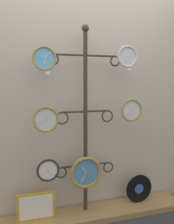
% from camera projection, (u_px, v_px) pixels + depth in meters
% --- Properties ---
extents(shop_wall, '(4.40, 0.04, 2.80)m').
position_uv_depth(shop_wall, '(81.00, 84.00, 2.80)').
color(shop_wall, '#BCB2A3').
rests_on(shop_wall, ground_plane).
extents(low_shelf, '(2.20, 0.36, 0.06)m').
position_uv_depth(low_shelf, '(87.00, 215.00, 2.75)').
color(low_shelf, '#9E7A4C').
rests_on(low_shelf, ground_plane).
extents(display_stand, '(0.77, 0.33, 1.98)m').
position_uv_depth(display_stand, '(85.00, 143.00, 2.72)').
color(display_stand, '#382D1E').
rests_on(display_stand, ground_plane).
extents(clock_top_left, '(0.23, 0.04, 0.23)m').
position_uv_depth(clock_top_left, '(44.00, 58.00, 2.41)').
color(clock_top_left, '#60A8DB').
extents(clock_top_right, '(0.22, 0.04, 0.22)m').
position_uv_depth(clock_top_right, '(127.00, 56.00, 2.67)').
color(clock_top_right, silver).
extents(clock_middle_left, '(0.25, 0.04, 0.25)m').
position_uv_depth(clock_middle_left, '(46.00, 119.00, 2.46)').
color(clock_middle_left, silver).
extents(clock_middle_right, '(0.24, 0.04, 0.24)m').
position_uv_depth(clock_middle_right, '(131.00, 110.00, 2.73)').
color(clock_middle_right, silver).
extents(clock_bottom_left, '(0.23, 0.04, 0.23)m').
position_uv_depth(clock_bottom_left, '(48.00, 170.00, 2.54)').
color(clock_bottom_left, silver).
extents(clock_bottom_center, '(0.33, 0.04, 0.33)m').
position_uv_depth(clock_bottom_center, '(86.00, 172.00, 2.66)').
color(clock_bottom_center, '#4C84B2').
extents(vinyl_record, '(0.32, 0.01, 0.32)m').
position_uv_depth(vinyl_record, '(139.00, 189.00, 2.95)').
color(vinyl_record, black).
rests_on(vinyl_record, low_shelf).
extents(picture_frame, '(0.37, 0.02, 0.28)m').
position_uv_depth(picture_frame, '(36.00, 207.00, 2.57)').
color(picture_frame, gold).
rests_on(picture_frame, low_shelf).
extents(price_tag_upper, '(0.04, 0.00, 0.03)m').
position_uv_depth(price_tag_upper, '(48.00, 73.00, 2.43)').
color(price_tag_upper, white).
extents(price_tag_mid, '(0.04, 0.00, 0.03)m').
position_uv_depth(price_tag_mid, '(130.00, 69.00, 2.69)').
color(price_tag_mid, white).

